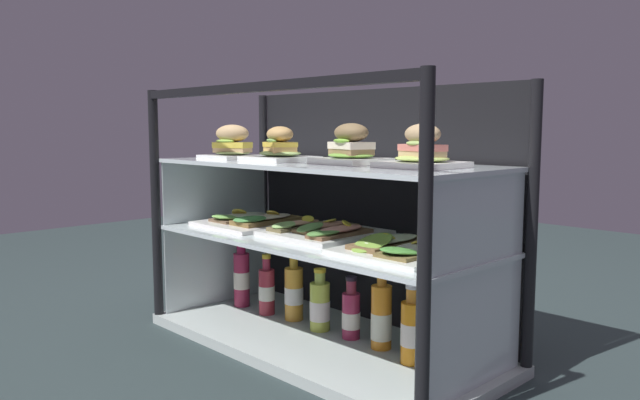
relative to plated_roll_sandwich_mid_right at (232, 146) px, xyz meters
name	(u,v)px	position (x,y,z in m)	size (l,w,h in m)	color
ground_plane	(320,350)	(0.38, 0.06, -0.65)	(6.00, 6.00, 0.02)	#283435
case_base_deck	(320,342)	(0.38, 0.06, -0.62)	(1.19, 0.52, 0.03)	#B4C0BB
case_frame	(351,203)	(0.38, 0.20, -0.19)	(1.19, 0.52, 0.83)	black
riser_lower_tier	(320,289)	(0.38, 0.06, -0.45)	(1.13, 0.46, 0.31)	silver
shelf_lower_glass	(320,239)	(0.38, 0.06, -0.29)	(1.14, 0.47, 0.01)	silver
riser_upper_tier	(320,202)	(0.38, 0.06, -0.17)	(1.13, 0.46, 0.22)	silver
shelf_upper_glass	(320,164)	(0.38, 0.06, -0.05)	(1.14, 0.47, 0.01)	silver
plated_roll_sandwich_mid_right	(232,146)	(0.00, 0.00, 0.00)	(0.18, 0.18, 0.12)	white
plated_roll_sandwich_near_left_corner	(280,149)	(0.24, 0.01, -0.01)	(0.20, 0.20, 0.11)	white
plated_roll_sandwich_right_of_center	(350,148)	(0.51, 0.05, 0.00)	(0.18, 0.18, 0.12)	white
plated_roll_sandwich_mid_left	(422,152)	(0.76, 0.06, 0.00)	(0.20, 0.20, 0.12)	white
open_sandwich_tray_near_right_corner	(252,221)	(0.04, 0.05, -0.26)	(0.31, 0.33, 0.06)	white
open_sandwich_tray_right_of_center	(322,231)	(0.37, 0.07, -0.26)	(0.31, 0.33, 0.06)	white
open_sandwich_tray_center	(402,248)	(0.72, 0.03, -0.26)	(0.31, 0.33, 0.06)	white
juice_bottle_front_second	(242,277)	(-0.08, 0.09, -0.50)	(0.06, 0.06, 0.26)	#A02446
juice_bottle_back_center	(267,290)	(0.07, 0.09, -0.52)	(0.06, 0.06, 0.22)	#9F2B39
juice_bottle_back_left	(294,293)	(0.18, 0.12, -0.51)	(0.07, 0.07, 0.24)	gold
juice_bottle_front_middle	(320,306)	(0.33, 0.10, -0.52)	(0.07, 0.07, 0.21)	#BDCC48
juice_bottle_front_right_end	(351,314)	(0.46, 0.12, -0.53)	(0.06, 0.06, 0.20)	#A0274B
juice_bottle_back_right	(381,318)	(0.58, 0.12, -0.51)	(0.06, 0.06, 0.25)	orange
juice_bottle_tucked_behind	(412,330)	(0.72, 0.09, -0.51)	(0.07, 0.07, 0.23)	orange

